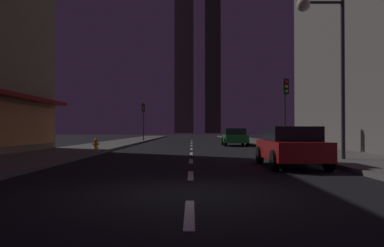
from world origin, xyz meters
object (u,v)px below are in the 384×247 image
(traffic_light_near_right, at_px, (286,98))
(street_lamp_right, at_px, (323,38))
(car_parked_near, at_px, (292,146))
(fire_hydrant_far_left, at_px, (96,144))
(car_parked_far, at_px, (235,137))
(traffic_light_far_left, at_px, (144,113))

(traffic_light_near_right, bearing_deg, street_lamp_right, -91.00)
(car_parked_near, bearing_deg, fire_hydrant_far_left, 133.06)
(car_parked_far, relative_size, traffic_light_far_left, 1.01)
(traffic_light_near_right, bearing_deg, car_parked_far, 100.90)
(car_parked_far, height_order, street_lamp_right, street_lamp_right)
(car_parked_near, xyz_separation_m, traffic_light_near_right, (1.90, 8.77, 2.45))
(traffic_light_near_right, distance_m, street_lamp_right, 7.14)
(traffic_light_near_right, bearing_deg, fire_hydrant_far_left, 173.02)
(car_parked_near, relative_size, fire_hydrant_far_left, 6.48)
(fire_hydrant_far_left, xyz_separation_m, street_lamp_right, (11.28, -8.28, 4.61))
(traffic_light_near_right, relative_size, traffic_light_far_left, 1.00)
(car_parked_near, relative_size, traffic_light_far_left, 1.01)
(car_parked_near, distance_m, street_lamp_right, 5.04)
(car_parked_near, height_order, street_lamp_right, street_lamp_right)
(street_lamp_right, bearing_deg, traffic_light_near_right, 89.00)
(fire_hydrant_far_left, height_order, street_lamp_right, street_lamp_right)
(traffic_light_far_left, bearing_deg, street_lamp_right, -69.19)
(car_parked_near, xyz_separation_m, traffic_light_far_left, (-9.10, 30.51, 2.45))
(fire_hydrant_far_left, distance_m, traffic_light_near_right, 11.81)
(car_parked_near, bearing_deg, traffic_light_far_left, 106.61)
(traffic_light_near_right, height_order, traffic_light_far_left, same)
(fire_hydrant_far_left, relative_size, street_lamp_right, 0.10)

